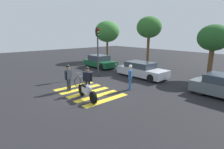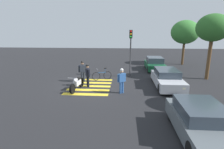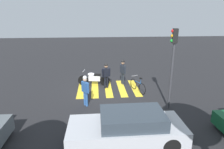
{
  "view_description": "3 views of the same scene",
  "coord_description": "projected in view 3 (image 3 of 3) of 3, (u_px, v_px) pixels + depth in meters",
  "views": [
    {
      "loc": [
        9.1,
        -6.05,
        3.74
      ],
      "look_at": [
        0.44,
        1.62,
        1.01
      ],
      "focal_mm": 28.29,
      "sensor_mm": 36.0,
      "label": 1
    },
    {
      "loc": [
        12.83,
        2.59,
        4.11
      ],
      "look_at": [
        0.46,
        1.69,
        1.05
      ],
      "focal_mm": 28.73,
      "sensor_mm": 36.0,
      "label": 2
    },
    {
      "loc": [
        0.78,
        12.18,
        4.82
      ],
      "look_at": [
        -0.17,
        0.94,
        1.29
      ],
      "focal_mm": 31.18,
      "sensor_mm": 36.0,
      "label": 3
    }
  ],
  "objects": [
    {
      "name": "ground_plane",
      "position": [
        108.0,
        89.0,
        13.09
      ],
      "size": [
        60.0,
        60.0,
        0.0
      ],
      "primitive_type": "plane",
      "color": "#232326"
    },
    {
      "name": "police_motorcycle",
      "position": [
        94.0,
        79.0,
        13.59
      ],
      "size": [
        2.22,
        0.64,
        1.06
      ],
      "color": "black",
      "rests_on": "ground_plane"
    },
    {
      "name": "leaning_bicycle",
      "position": [
        138.0,
        86.0,
        12.5
      ],
      "size": [
        0.7,
        1.6,
        1.01
      ],
      "color": "black",
      "rests_on": "ground_plane"
    },
    {
      "name": "officer_on_foot",
      "position": [
        106.0,
        74.0,
        12.91
      ],
      "size": [
        0.59,
        0.4,
        1.73
      ],
      "color": "black",
      "rests_on": "ground_plane"
    },
    {
      "name": "officer_by_motorcycle",
      "position": [
        123.0,
        70.0,
        13.64
      ],
      "size": [
        0.38,
        0.62,
        1.77
      ],
      "color": "#1E232D",
      "rests_on": "ground_plane"
    },
    {
      "name": "pedestrian_bystander",
      "position": [
        85.0,
        89.0,
        10.4
      ],
      "size": [
        0.43,
        0.55,
        1.71
      ],
      "color": "#2D5999",
      "rests_on": "ground_plane"
    },
    {
      "name": "crosswalk_stripes",
      "position": [
        108.0,
        89.0,
        13.09
      ],
      "size": [
        4.05,
        3.07,
        0.01
      ],
      "color": "yellow",
      "rests_on": "ground_plane"
    },
    {
      "name": "car_silver_sedan",
      "position": [
        128.0,
        128.0,
        7.46
      ],
      "size": [
        4.45,
        1.78,
        1.3
      ],
      "color": "black",
      "rests_on": "ground_plane"
    },
    {
      "name": "traffic_light_pole",
      "position": [
        173.0,
        57.0,
        9.58
      ],
      "size": [
        0.35,
        0.28,
        4.16
      ],
      "color": "#38383D",
      "rests_on": "ground_plane"
    }
  ]
}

